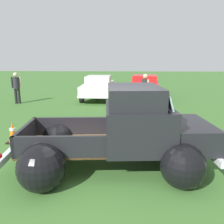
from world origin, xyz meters
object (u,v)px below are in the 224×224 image
object	(u,v)px
spectator_1	(145,90)
spectator_0	(16,86)
show_car_0	(98,86)
vintage_pickup_truck	(126,136)
show_car_1	(144,85)
lane_cone_0	(13,133)

from	to	relation	value
spectator_1	spectator_0	bearing A→B (deg)	135.17
spectator_0	spectator_1	bearing A→B (deg)	-119.63
show_car_0	spectator_0	xyz separation A→B (m)	(-4.42, -1.86, 0.22)
vintage_pickup_truck	show_car_0	xyz separation A→B (m)	(-1.63, 9.27, 0.02)
show_car_1	spectator_1	world-z (taller)	spectator_1
show_car_1	lane_cone_0	distance (m)	9.92
vintage_pickup_truck	spectator_0	world-z (taller)	vintage_pickup_truck
lane_cone_0	spectator_0	bearing A→B (deg)	113.53
vintage_pickup_truck	spectator_1	world-z (taller)	vintage_pickup_truck
spectator_0	show_car_0	bearing A→B (deg)	-85.46
vintage_pickup_truck	show_car_1	xyz separation A→B (m)	(1.36, 10.07, 0.03)
show_car_1	lane_cone_0	size ratio (longest dim) A/B	7.49
show_car_1	spectator_1	xyz separation A→B (m)	(-0.36, -4.07, 0.25)
show_car_1	spectator_1	distance (m)	4.10
show_car_0	lane_cone_0	world-z (taller)	show_car_0
show_car_0	show_car_1	distance (m)	3.09
spectator_0	lane_cone_0	xyz separation A→B (m)	(2.62, -6.02, -0.69)
spectator_0	show_car_1	bearing A→B (deg)	-88.51
show_car_0	show_car_1	bearing A→B (deg)	105.99
spectator_0	spectator_1	size ratio (longest dim) A/B	0.98
show_car_0	vintage_pickup_truck	bearing A→B (deg)	10.95
vintage_pickup_truck	show_car_0	bearing A→B (deg)	95.53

